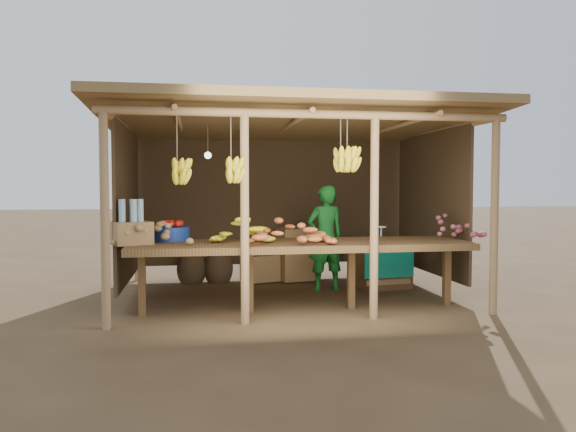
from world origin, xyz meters
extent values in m
plane|color=brown|center=(0.00, 0.00, 0.00)|extent=(60.00, 60.00, 0.00)
cylinder|color=#9D7951|center=(-2.10, -1.50, 1.10)|extent=(0.09, 0.09, 2.20)
cylinder|color=#9D7951|center=(2.10, -1.50, 1.10)|extent=(0.09, 0.09, 2.20)
cylinder|color=#9D7951|center=(-2.10, 1.50, 1.10)|extent=(0.09, 0.09, 2.20)
cylinder|color=#9D7951|center=(2.10, 1.50, 1.10)|extent=(0.09, 0.09, 2.20)
cylinder|color=#9D7951|center=(-0.70, -1.50, 1.10)|extent=(0.09, 0.09, 2.20)
cylinder|color=#9D7951|center=(0.70, -1.50, 1.10)|extent=(0.09, 0.09, 2.20)
cylinder|color=#9D7951|center=(0.00, -1.50, 2.20)|extent=(4.40, 0.09, 0.09)
cylinder|color=#9D7951|center=(0.00, 1.50, 2.20)|extent=(4.40, 0.09, 0.09)
cube|color=olive|center=(0.00, 0.00, 2.29)|extent=(4.70, 3.50, 0.28)
cube|color=#463320|center=(0.00, 1.48, 1.21)|extent=(4.20, 0.04, 1.98)
cube|color=#463320|center=(-2.08, 0.20, 1.21)|extent=(0.04, 2.40, 1.98)
cube|color=#463320|center=(2.08, 0.20, 1.21)|extent=(0.04, 2.40, 1.98)
cube|color=brown|center=(0.00, -0.95, 0.76)|extent=(3.90, 1.05, 0.08)
cube|color=brown|center=(-1.80, -0.95, 0.36)|extent=(0.08, 0.08, 0.72)
cube|color=brown|center=(-0.60, -0.95, 0.36)|extent=(0.08, 0.08, 0.72)
cube|color=brown|center=(0.60, -0.95, 0.36)|extent=(0.08, 0.08, 0.72)
cube|color=brown|center=(1.80, -0.95, 0.36)|extent=(0.08, 0.08, 0.72)
cylinder|color=navy|center=(-1.51, -0.51, 0.88)|extent=(0.46, 0.46, 0.16)
cube|color=olive|center=(-1.90, -0.95, 0.93)|extent=(0.49, 0.44, 0.25)
imported|color=#186F26|center=(0.56, 0.23, 0.73)|extent=(0.59, 0.44, 1.46)
cube|color=brown|center=(1.41, 0.32, 0.31)|extent=(0.76, 0.68, 0.63)
cube|color=#0D9681|center=(1.41, 0.32, 0.66)|extent=(0.85, 0.76, 0.06)
cube|color=olive|center=(0.28, 1.03, 0.22)|extent=(0.59, 0.52, 0.40)
cube|color=olive|center=(0.28, 1.03, 0.61)|extent=(0.59, 0.52, 0.40)
cube|color=olive|center=(-0.26, 1.03, 0.22)|extent=(0.59, 0.52, 0.40)
ellipsoid|color=#463320|center=(-1.28, 1.12, 0.26)|extent=(0.44, 0.44, 0.59)
ellipsoid|color=#463320|center=(-0.88, 1.12, 0.26)|extent=(0.44, 0.44, 0.59)
camera|label=1|loc=(-1.19, -7.31, 1.44)|focal=35.00mm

